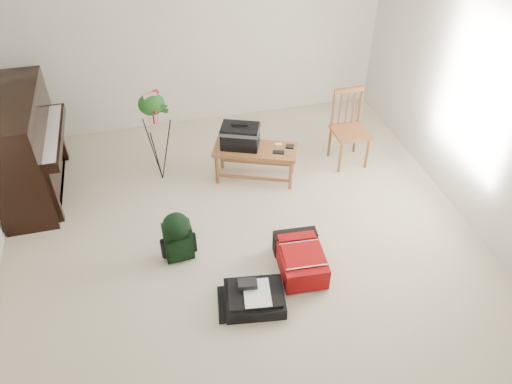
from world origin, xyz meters
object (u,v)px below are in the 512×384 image
object	(u,v)px
flower_stand	(157,138)
dining_chair	(349,129)
bench	(245,143)
black_duffel	(254,297)
piano	(26,150)
red_suitcase	(299,256)
green_backpack	(177,235)

from	to	relation	value
flower_stand	dining_chair	bearing A→B (deg)	-15.08
bench	black_duffel	bearing A→B (deg)	-78.99
piano	flower_stand	bearing A→B (deg)	-4.57
piano	red_suitcase	distance (m)	3.29
dining_chair	green_backpack	size ratio (longest dim) A/B	1.71
red_suitcase	green_backpack	bearing A→B (deg)	163.93
piano	dining_chair	distance (m)	3.82
piano	black_duffel	size ratio (longest dim) A/B	2.44
piano	bench	world-z (taller)	piano
bench	red_suitcase	xyz separation A→B (m)	(0.20, -1.53, -0.39)
dining_chair	black_duffel	world-z (taller)	dining_chair
green_backpack	flower_stand	xyz separation A→B (m)	(-0.04, 1.36, 0.28)
bench	dining_chair	xyz separation A→B (m)	(1.36, 0.07, -0.07)
black_duffel	red_suitcase	bearing A→B (deg)	40.59
bench	red_suitcase	distance (m)	1.59
green_backpack	flower_stand	bearing A→B (deg)	88.56
red_suitcase	flower_stand	world-z (taller)	flower_stand
bench	flower_stand	size ratio (longest dim) A/B	0.87
black_duffel	green_backpack	xyz separation A→B (m)	(-0.60, 0.77, 0.23)
flower_stand	black_duffel	bearing A→B (deg)	-83.66
black_duffel	green_backpack	size ratio (longest dim) A/B	1.09
dining_chair	red_suitcase	bearing A→B (deg)	-126.62
piano	bench	distance (m)	2.48
bench	black_duffel	xyz separation A→B (m)	(-0.35, -1.88, -0.45)
piano	dining_chair	xyz separation A→B (m)	(3.80, -0.30, -0.13)
dining_chair	green_backpack	bearing A→B (deg)	-153.87
dining_chair	black_duffel	xyz separation A→B (m)	(-1.70, -1.95, -0.39)
red_suitcase	flower_stand	bearing A→B (deg)	127.99
bench	flower_stand	bearing A→B (deg)	-172.77
red_suitcase	black_duffel	world-z (taller)	red_suitcase
dining_chair	red_suitcase	world-z (taller)	dining_chair
piano	black_duffel	distance (m)	3.12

